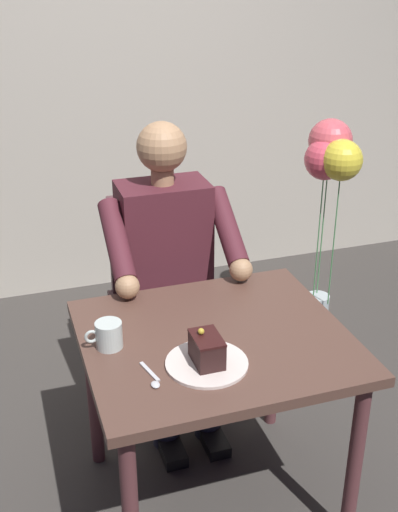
# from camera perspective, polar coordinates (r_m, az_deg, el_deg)

# --- Properties ---
(ground_plane) EXTENTS (14.00, 14.00, 0.00)m
(ground_plane) POSITION_cam_1_polar(r_m,az_deg,el_deg) (2.60, 1.27, -20.23)
(ground_plane) COLOR #3C3835
(cafe_rear_panel) EXTENTS (6.40, 0.12, 3.00)m
(cafe_rear_panel) POSITION_cam_1_polar(r_m,az_deg,el_deg) (3.66, -8.87, 19.51)
(cafe_rear_panel) COLOR beige
(cafe_rear_panel) RESTS_ON ground
(dining_table) EXTENTS (0.87, 0.77, 0.70)m
(dining_table) POSITION_cam_1_polar(r_m,az_deg,el_deg) (2.21, 1.42, -9.09)
(dining_table) COLOR brown
(dining_table) RESTS_ON ground
(chair) EXTENTS (0.42, 0.42, 0.92)m
(chair) POSITION_cam_1_polar(r_m,az_deg,el_deg) (2.85, -3.47, -2.87)
(chair) COLOR #4E3034
(chair) RESTS_ON ground
(seated_person) EXTENTS (0.53, 0.58, 1.27)m
(seated_person) POSITION_cam_1_polar(r_m,az_deg,el_deg) (2.63, -2.59, -1.59)
(seated_person) COLOR #501F29
(seated_person) RESTS_ON ground
(dessert_plate) EXTENTS (0.26, 0.26, 0.01)m
(dessert_plate) POSITION_cam_1_polar(r_m,az_deg,el_deg) (2.01, 0.68, -9.42)
(dessert_plate) COLOR silver
(dessert_plate) RESTS_ON dining_table
(cake_slice) EXTENTS (0.08, 0.12, 0.11)m
(cake_slice) POSITION_cam_1_polar(r_m,az_deg,el_deg) (1.98, 0.69, -8.20)
(cake_slice) COLOR #301A19
(cake_slice) RESTS_ON dessert_plate
(coffee_cup) EXTENTS (0.12, 0.09, 0.09)m
(coffee_cup) POSITION_cam_1_polar(r_m,az_deg,el_deg) (2.09, -7.97, -6.84)
(coffee_cup) COLOR silver
(coffee_cup) RESTS_ON dining_table
(dessert_spoon) EXTENTS (0.04, 0.14, 0.01)m
(dessert_spoon) POSITION_cam_1_polar(r_m,az_deg,el_deg) (1.96, -4.10, -10.70)
(dessert_spoon) COLOR silver
(dessert_spoon) RESTS_ON dining_table
(balloon_display) EXTENTS (0.25, 0.33, 1.14)m
(balloon_display) POSITION_cam_1_polar(r_m,az_deg,el_deg) (3.16, 11.45, 7.12)
(balloon_display) COLOR #B2C1C6
(balloon_display) RESTS_ON ground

